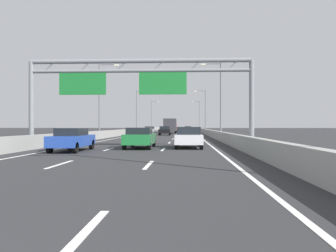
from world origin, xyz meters
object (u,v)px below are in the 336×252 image
at_px(green_car, 140,138).
at_px(white_car, 189,137).
at_px(streetlamp_right_distant, 199,114).
at_px(box_truck, 170,125).
at_px(silver_car, 149,130).
at_px(streetlamp_left_far, 138,109).
at_px(yellow_car, 188,129).
at_px(black_car, 165,131).
at_px(sign_gantry, 136,80).
at_px(blue_car, 72,139).
at_px(streetlamp_left_mid, 101,96).
at_px(streetlamp_right_mid, 219,95).
at_px(streetlamp_left_distant, 152,114).
at_px(streetlamp_right_far, 204,108).

bearing_deg(green_car, white_car, 9.82).
distance_m(streetlamp_right_distant, green_car, 87.81).
relative_size(white_car, box_truck, 0.57).
height_order(streetlamp_right_distant, silver_car, streetlamp_right_distant).
distance_m(streetlamp_left_far, yellow_car, 14.73).
distance_m(black_car, green_car, 33.18).
height_order(white_car, green_car, white_car).
xyz_separation_m(silver_car, box_truck, (3.66, 6.61, 0.89)).
xyz_separation_m(sign_gantry, blue_car, (-3.40, -3.71, -4.07)).
bearing_deg(yellow_car, silver_car, -109.82).
xyz_separation_m(streetlamp_left_mid, black_car, (7.34, 13.40, -4.64)).
xyz_separation_m(sign_gantry, streetlamp_left_far, (-7.18, 52.89, 0.59)).
distance_m(white_car, green_car, 3.43).
bearing_deg(streetlamp_left_mid, streetlamp_right_mid, 0.00).
relative_size(streetlamp_left_far, black_car, 2.20).
height_order(streetlamp_left_mid, green_car, streetlamp_left_mid).
bearing_deg(streetlamp_right_mid, white_car, -101.70).
relative_size(streetlamp_right_mid, box_truck, 1.20).
xyz_separation_m(streetlamp_right_mid, box_truck, (-7.36, 28.21, -3.77)).
bearing_deg(streetlamp_right_mid, box_truck, 104.62).
relative_size(streetlamp_right_mid, white_car, 2.11).
height_order(white_car, silver_car, white_car).
bearing_deg(green_car, box_truck, 90.00).
height_order(streetlamp_right_distant, black_car, streetlamp_right_distant).
relative_size(sign_gantry, streetlamp_left_distant, 1.71).
distance_m(black_car, yellow_car, 28.92).
height_order(streetlamp_left_distant, blue_car, streetlamp_left_distant).
height_order(streetlamp_right_far, streetlamp_left_distant, same).
xyz_separation_m(streetlamp_left_distant, yellow_car, (11.28, -25.55, -4.65)).
height_order(streetlamp_right_distant, green_car, streetlamp_right_distant).
xyz_separation_m(sign_gantry, black_car, (0.16, 32.49, -4.06)).
distance_m(green_car, blue_car, 4.86).
bearing_deg(streetlamp_right_far, yellow_car, 113.86).
height_order(sign_gantry, streetlamp_left_mid, streetlamp_left_mid).
xyz_separation_m(streetlamp_right_mid, silver_car, (-11.02, 21.60, -4.66)).
bearing_deg(streetlamp_left_distant, blue_car, -87.61).
distance_m(streetlamp_right_distant, white_car, 87.01).
bearing_deg(streetlamp_right_far, streetlamp_right_distant, 90.00).
distance_m(streetlamp_left_distant, streetlamp_right_distant, 14.93).
xyz_separation_m(sign_gantry, silver_car, (-3.27, 40.69, -4.07)).
xyz_separation_m(sign_gantry, green_car, (0.40, -0.69, -4.07)).
distance_m(streetlamp_left_distant, blue_car, 90.60).
relative_size(streetlamp_left_far, silver_car, 2.11).
bearing_deg(box_truck, yellow_car, 75.01).
height_order(silver_car, box_truck, box_truck).
xyz_separation_m(sign_gantry, streetlamp_left_distant, (-7.18, 86.69, 0.59)).
bearing_deg(streetlamp_left_far, green_car, -81.95).
height_order(streetlamp_left_mid, white_car, streetlamp_left_mid).
relative_size(streetlamp_left_mid, streetlamp_right_far, 1.00).
xyz_separation_m(streetlamp_left_mid, silver_car, (3.91, 21.60, -4.66)).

